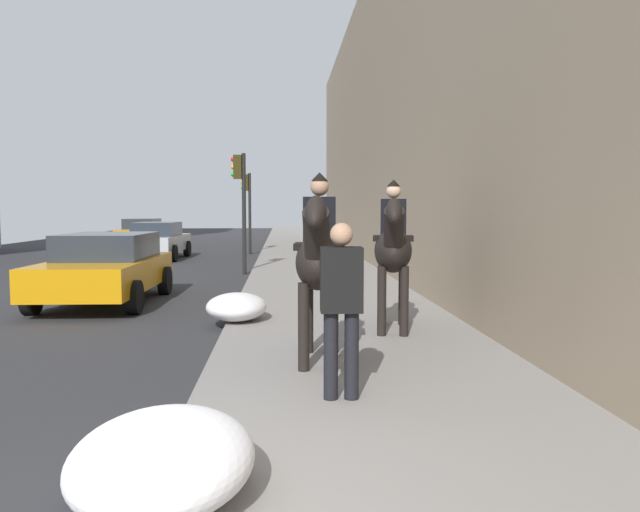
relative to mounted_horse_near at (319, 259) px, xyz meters
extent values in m
ellipsoid|color=black|center=(0.08, -0.01, -0.05)|extent=(1.55, 0.71, 0.66)
cylinder|color=black|center=(-0.38, -0.12, -0.75)|extent=(0.13, 0.13, 1.00)
cylinder|color=black|center=(-0.35, 0.20, -0.75)|extent=(0.13, 0.13, 1.00)
cylinder|color=black|center=(0.51, -0.21, -0.75)|extent=(0.13, 0.13, 1.00)
cylinder|color=black|center=(0.54, 0.11, -0.75)|extent=(0.13, 0.13, 1.00)
cylinder|color=black|center=(-0.69, 0.07, 0.30)|extent=(0.66, 0.34, 0.68)
ellipsoid|color=black|center=(-0.90, 0.09, 0.55)|extent=(0.64, 0.28, 0.49)
cylinder|color=black|center=(0.79, -0.08, -0.14)|extent=(0.29, 0.13, 0.55)
cube|color=black|center=(0.13, -0.01, 0.14)|extent=(0.50, 0.64, 0.08)
cube|color=black|center=(0.13, -0.01, 0.45)|extent=(0.32, 0.41, 0.55)
sphere|color=tan|center=(0.13, -0.01, 0.85)|extent=(0.22, 0.22, 0.22)
cone|color=black|center=(0.13, -0.01, 0.97)|extent=(0.22, 0.22, 0.10)
ellipsoid|color=black|center=(1.95, -1.23, -0.04)|extent=(1.57, 0.80, 0.66)
cylinder|color=black|center=(1.48, -1.31, -0.74)|extent=(0.13, 0.13, 1.01)
cylinder|color=black|center=(1.54, -1.00, -0.74)|extent=(0.13, 0.13, 1.01)
cylinder|color=black|center=(2.37, -1.46, -0.74)|extent=(0.13, 0.13, 1.01)
cylinder|color=black|center=(2.43, -1.15, -0.74)|extent=(0.13, 0.13, 1.01)
cylinder|color=black|center=(1.19, -1.10, 0.31)|extent=(0.67, 0.38, 0.68)
ellipsoid|color=black|center=(0.99, -1.07, 0.56)|extent=(0.65, 0.32, 0.49)
cylinder|color=black|center=(2.66, -1.35, -0.14)|extent=(0.29, 0.15, 0.55)
cube|color=black|center=(2.00, -1.24, 0.14)|extent=(0.53, 0.67, 0.08)
cube|color=black|center=(2.00, -1.24, 0.46)|extent=(0.34, 0.42, 0.55)
sphere|color=#D8AD8C|center=(2.00, -1.24, 0.85)|extent=(0.22, 0.22, 0.22)
cone|color=black|center=(2.00, -1.24, 0.97)|extent=(0.23, 0.23, 0.10)
cylinder|color=black|center=(-1.42, -0.03, -0.82)|extent=(0.14, 0.14, 0.85)
cylinder|color=black|center=(-1.43, -0.23, -0.82)|extent=(0.14, 0.14, 0.85)
cube|color=black|center=(-1.43, -0.13, -0.09)|extent=(0.27, 0.41, 0.62)
sphere|color=tan|center=(-1.43, -0.13, 0.34)|extent=(0.22, 0.22, 0.22)
cube|color=orange|center=(5.67, 4.07, -0.75)|extent=(4.42, 1.97, 0.60)
cube|color=#262D38|center=(5.93, 4.07, -0.19)|extent=(2.33, 1.70, 0.52)
cylinder|color=black|center=(4.30, 3.16, -1.05)|extent=(0.64, 0.23, 0.64)
cylinder|color=black|center=(4.33, 5.04, -1.05)|extent=(0.64, 0.23, 0.64)
cylinder|color=black|center=(7.01, 3.11, -1.05)|extent=(0.64, 0.23, 0.64)
cylinder|color=black|center=(7.05, 4.98, -1.05)|extent=(0.64, 0.23, 0.64)
cube|color=#B7BABF|center=(17.23, 5.22, -0.75)|extent=(4.41, 1.84, 0.60)
cube|color=#262D38|center=(16.97, 5.23, -0.19)|extent=(2.34, 1.56, 0.52)
cylinder|color=black|center=(18.61, 6.01, -1.05)|extent=(0.65, 0.24, 0.64)
cylinder|color=black|center=(18.55, 4.33, -1.05)|extent=(0.65, 0.24, 0.64)
cylinder|color=black|center=(15.91, 6.11, -1.05)|extent=(0.65, 0.24, 0.64)
cylinder|color=black|center=(15.85, 4.43, -1.05)|extent=(0.65, 0.24, 0.64)
cube|color=orange|center=(25.73, 7.78, -0.75)|extent=(4.46, 1.75, 0.60)
cube|color=#262D38|center=(26.00, 7.78, -0.19)|extent=(2.43, 1.54, 0.52)
cylinder|color=black|center=(24.35, 6.91, -1.05)|extent=(0.64, 0.22, 0.64)
cylinder|color=black|center=(24.35, 8.66, -1.05)|extent=(0.64, 0.22, 0.64)
cylinder|color=black|center=(27.11, 6.91, -1.05)|extent=(0.64, 0.22, 0.64)
cylinder|color=black|center=(27.11, 8.66, -1.05)|extent=(0.64, 0.22, 0.64)
cylinder|color=black|center=(11.29, 1.56, 0.43)|extent=(0.12, 0.12, 3.59)
cube|color=#2D280C|center=(11.29, 1.74, 1.82)|extent=(0.20, 0.24, 0.70)
sphere|color=red|center=(11.29, 1.87, 2.04)|extent=(0.14, 0.14, 0.14)
sphere|color=orange|center=(11.29, 1.87, 1.82)|extent=(0.14, 0.14, 0.14)
sphere|color=green|center=(11.29, 1.87, 1.60)|extent=(0.14, 0.14, 0.14)
cylinder|color=black|center=(19.57, 1.81, 0.37)|extent=(0.12, 0.12, 3.48)
cube|color=#2D280C|center=(19.57, 1.99, 1.71)|extent=(0.20, 0.24, 0.70)
sphere|color=red|center=(19.57, 2.12, 1.93)|extent=(0.14, 0.14, 0.14)
sphere|color=orange|center=(19.57, 2.12, 1.71)|extent=(0.14, 0.14, 0.14)
sphere|color=green|center=(19.57, 2.12, 1.49)|extent=(0.14, 0.14, 0.14)
ellipsoid|color=white|center=(-3.42, 1.19, -0.99)|extent=(1.50, 1.16, 0.52)
ellipsoid|color=white|center=(2.93, 1.19, -1.02)|extent=(1.29, 0.99, 0.45)
camera|label=1|loc=(-7.29, 0.44, 0.58)|focal=34.95mm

